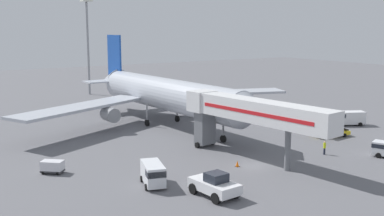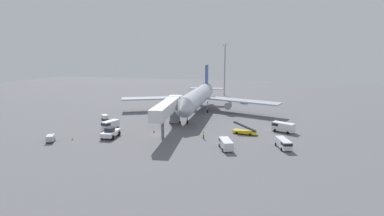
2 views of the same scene
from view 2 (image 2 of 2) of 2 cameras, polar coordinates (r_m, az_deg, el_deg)
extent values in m
plane|color=slate|center=(70.35, -6.54, -5.17)|extent=(300.00, 300.00, 0.00)
cylinder|color=#B7BCC6|center=(92.34, 1.01, 2.12)|extent=(7.11, 36.85, 5.38)
cone|color=#B7BCC6|center=(72.60, -2.01, -0.25)|extent=(5.47, 4.58, 5.27)
cone|color=#B7BCC6|center=(113.48, 3.06, 3.92)|extent=(5.43, 6.98, 5.11)
cube|color=#1947A3|center=(111.34, 2.95, 6.36)|extent=(0.61, 5.31, 8.61)
cube|color=#B7BCC6|center=(110.88, 4.54, 3.88)|extent=(6.63, 4.16, 0.24)
cube|color=#B7BCC6|center=(111.86, 1.25, 3.97)|extent=(6.63, 4.16, 0.24)
cube|color=#B7BCC6|center=(94.67, 9.87, 1.43)|extent=(25.39, 13.28, 0.44)
cube|color=#B7BCC6|center=(99.62, -6.61, 1.98)|extent=(24.97, 15.29, 0.44)
cylinder|color=gray|center=(93.64, 7.21, 0.52)|extent=(2.44, 3.10, 2.30)
cylinder|color=gray|center=(97.16, -4.49, 0.94)|extent=(2.44, 3.10, 2.30)
cylinder|color=gray|center=(79.16, -0.93, -1.70)|extent=(0.28, 0.28, 3.21)
cylinder|color=black|center=(79.52, -0.93, -2.83)|extent=(0.40, 1.12, 1.10)
cylinder|color=gray|center=(94.50, 3.09, 0.32)|extent=(0.28, 0.28, 3.21)
cylinder|color=black|center=(94.80, 3.08, -0.63)|extent=(0.40, 1.12, 1.10)
cylinder|color=gray|center=(95.60, -0.57, 0.46)|extent=(0.28, 0.28, 3.21)
cylinder|color=black|center=(95.90, -0.57, -0.49)|extent=(0.40, 1.12, 1.10)
cube|color=silver|center=(68.99, -5.12, 0.03)|extent=(5.38, 21.04, 2.70)
cube|color=red|center=(69.34, -6.35, 0.06)|extent=(2.06, 17.39, 0.44)
cube|color=silver|center=(79.60, -3.36, 1.48)|extent=(3.75, 3.18, 2.84)
cube|color=#232833|center=(80.82, -3.18, 1.80)|extent=(3.31, 0.62, 0.90)
cube|color=slate|center=(79.70, -3.41, -1.21)|extent=(2.74, 2.08, 4.68)
cylinder|color=black|center=(80.50, -4.39, -2.81)|extent=(0.39, 0.83, 0.80)
cylinder|color=black|center=(79.95, -2.39, -2.88)|extent=(0.39, 0.83, 0.80)
cylinder|color=slate|center=(65.88, -5.88, -3.97)|extent=(0.70, 0.70, 5.08)
cube|color=white|center=(69.47, -15.90, -4.83)|extent=(3.15, 5.53, 1.01)
cube|color=#232833|center=(68.99, -16.04, -4.12)|extent=(2.04, 1.96, 0.90)
cylinder|color=black|center=(67.56, -15.52, -5.69)|extent=(0.49, 1.13, 1.10)
cylinder|color=black|center=(68.67, -17.47, -5.53)|extent=(0.49, 1.13, 1.10)
cylinder|color=black|center=(70.58, -14.34, -4.93)|extent=(0.49, 1.13, 1.10)
cylinder|color=black|center=(71.64, -16.22, -4.79)|extent=(0.49, 1.13, 1.10)
cube|color=yellow|center=(70.98, 10.41, -4.66)|extent=(5.87, 3.12, 0.55)
cube|color=black|center=(70.66, 10.45, -3.65)|extent=(5.72, 2.27, 1.96)
cylinder|color=black|center=(70.67, 8.88, -4.91)|extent=(0.63, 0.35, 0.60)
cylinder|color=black|center=(72.38, 9.34, -4.55)|extent=(0.63, 0.35, 0.60)
cylinder|color=black|center=(69.76, 11.50, -5.20)|extent=(0.63, 0.35, 0.60)
cylinder|color=black|center=(71.49, 11.91, -4.83)|extent=(0.63, 0.35, 0.60)
cube|color=silver|center=(76.31, -15.90, -3.22)|extent=(3.17, 4.86, 2.09)
cube|color=#1E232D|center=(75.22, -16.78, -3.11)|extent=(2.29, 1.95, 0.67)
cylinder|color=black|center=(74.98, -16.17, -4.27)|extent=(0.53, 0.75, 0.68)
cylinder|color=black|center=(76.33, -17.11, -4.06)|extent=(0.53, 0.75, 0.68)
cylinder|color=black|center=(76.80, -14.63, -3.84)|extent=(0.53, 0.75, 0.68)
cylinder|color=black|center=(78.12, -15.57, -3.64)|extent=(0.53, 0.75, 0.68)
cube|color=white|center=(74.87, 17.70, -3.59)|extent=(5.68, 4.27, 2.09)
cube|color=#1E232D|center=(75.47, 16.47, -3.05)|extent=(2.48, 2.67, 0.67)
cylinder|color=black|center=(74.86, 16.20, -4.29)|extent=(0.78, 0.64, 0.68)
cylinder|color=black|center=(76.64, 16.84, -3.98)|extent=(0.78, 0.64, 0.68)
cylinder|color=black|center=(73.60, 18.51, -4.68)|extent=(0.78, 0.64, 0.68)
cylinder|color=black|center=(75.41, 19.12, -4.35)|extent=(0.78, 0.64, 0.68)
cube|color=silver|center=(62.26, 17.67, -6.65)|extent=(3.34, 5.53, 1.68)
cube|color=#1E232D|center=(60.57, 18.30, -6.81)|extent=(2.26, 2.16, 0.54)
cylinder|color=black|center=(61.38, 18.94, -7.75)|extent=(0.52, 0.75, 0.68)
cylinder|color=black|center=(60.75, 17.41, -7.85)|extent=(0.52, 0.75, 0.68)
cylinder|color=black|center=(64.23, 17.84, -6.86)|extent=(0.52, 0.75, 0.68)
cylinder|color=black|center=(63.63, 16.37, -6.95)|extent=(0.52, 0.75, 0.68)
cube|color=silver|center=(59.27, 6.76, -7.08)|extent=(3.63, 5.37, 1.70)
cube|color=#1E232D|center=(60.74, 6.39, -6.26)|extent=(2.42, 2.21, 0.54)
cylinder|color=black|center=(60.75, 5.54, -7.39)|extent=(0.57, 0.76, 0.68)
cylinder|color=black|center=(61.17, 7.26, -7.31)|extent=(0.57, 0.76, 0.68)
cylinder|color=black|center=(57.88, 6.20, -8.34)|extent=(0.57, 0.76, 0.68)
cylinder|color=black|center=(58.32, 8.00, -8.23)|extent=(0.57, 0.76, 0.68)
cube|color=#38383D|center=(88.76, -16.93, -2.04)|extent=(2.78, 2.70, 0.22)
cube|color=silver|center=(88.63, -16.95, -1.64)|extent=(2.78, 2.70, 1.06)
cylinder|color=black|center=(88.16, -16.36, -2.17)|extent=(0.35, 0.33, 0.36)
cylinder|color=black|center=(87.80, -17.17, -2.27)|extent=(0.35, 0.33, 0.36)
cylinder|color=black|center=(89.78, -16.69, -1.96)|extent=(0.35, 0.33, 0.36)
cylinder|color=black|center=(89.43, -17.48, -2.05)|extent=(0.35, 0.33, 0.36)
cube|color=#38383D|center=(71.00, -26.28, -5.85)|extent=(2.58, 2.98, 0.22)
cube|color=silver|center=(70.82, -26.33, -5.32)|extent=(2.58, 2.98, 1.13)
cylinder|color=black|center=(70.04, -25.86, -6.12)|extent=(0.28, 0.37, 0.36)
cylinder|color=black|center=(70.32, -26.96, -6.15)|extent=(0.28, 0.37, 0.36)
cylinder|color=black|center=(71.75, -25.60, -5.72)|extent=(0.28, 0.37, 0.36)
cylinder|color=black|center=(72.02, -26.68, -5.75)|extent=(0.28, 0.37, 0.36)
cylinder|color=#1E2333|center=(66.15, 2.30, -5.75)|extent=(0.32, 0.32, 0.87)
cylinder|color=#D8EA19|center=(65.93, 2.30, -5.10)|extent=(0.42, 0.42, 0.69)
sphere|color=tan|center=(65.80, 2.30, -4.69)|extent=(0.24, 0.24, 0.24)
cube|color=black|center=(71.85, -7.60, -4.85)|extent=(0.49, 0.49, 0.03)
cone|color=orange|center=(71.75, -7.61, -4.56)|extent=(0.42, 0.42, 0.73)
cube|color=black|center=(70.65, -22.70, -5.88)|extent=(0.35, 0.35, 0.03)
cone|color=orange|center=(70.57, -22.72, -5.66)|extent=(0.30, 0.30, 0.52)
cylinder|color=#93969B|center=(134.16, 6.52, 7.29)|extent=(0.56, 0.56, 22.68)
cube|color=silver|center=(133.99, 6.63, 12.35)|extent=(2.40, 2.40, 1.00)
camera|label=1|loc=(64.38, -55.96, 3.72)|focal=43.72mm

